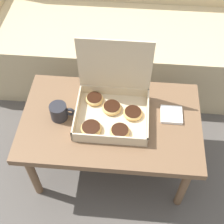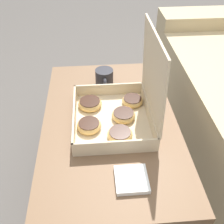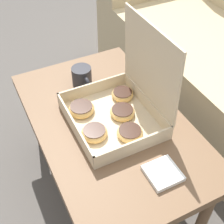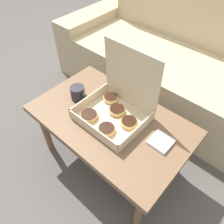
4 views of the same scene
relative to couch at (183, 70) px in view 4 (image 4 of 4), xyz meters
The scene contains 6 objects.
ground_plane 0.86m from the couch, 90.00° to the right, with size 12.00×12.00×0.00m, color #514C47.
couch is the anchor object (origin of this frame).
coffee_table 0.90m from the couch, 90.00° to the right, with size 0.92×0.57×0.45m.
pastry_box 0.88m from the couch, 89.96° to the right, with size 0.37×0.32×0.38m.
coffee_mug 0.96m from the couch, 106.05° to the right, with size 0.13×0.09×0.09m.
napkin_stack 0.91m from the couch, 69.93° to the right, with size 0.11×0.11×0.02m.
Camera 4 is at (0.56, -0.70, 1.38)m, focal length 35.00 mm.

